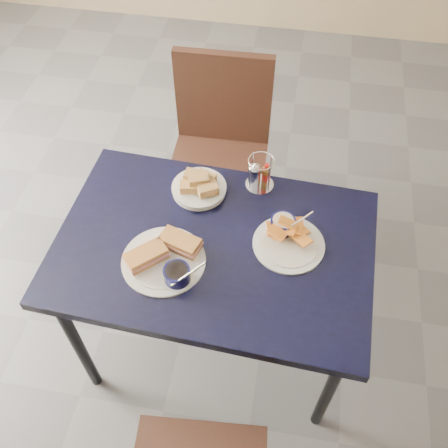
% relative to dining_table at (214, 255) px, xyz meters
% --- Properties ---
extents(ground, '(6.00, 6.00, 0.00)m').
position_rel_dining_table_xyz_m(ground, '(0.21, 0.25, -0.68)').
color(ground, '#535458').
rests_on(ground, ground).
extents(dining_table, '(1.16, 0.80, 0.75)m').
position_rel_dining_table_xyz_m(dining_table, '(0.00, 0.00, 0.00)').
color(dining_table, black).
rests_on(dining_table, ground).
extents(chair_far, '(0.46, 0.44, 0.96)m').
position_rel_dining_table_xyz_m(chair_far, '(-0.11, 0.75, -0.13)').
color(chair_far, black).
rests_on(chair_far, ground).
extents(sandwich_plate, '(0.31, 0.29, 0.12)m').
position_rel_dining_table_xyz_m(sandwich_plate, '(-0.15, -0.10, 0.10)').
color(sandwich_plate, white).
rests_on(sandwich_plate, dining_table).
extents(plantain_plate, '(0.26, 0.26, 0.12)m').
position_rel_dining_table_xyz_m(plantain_plate, '(0.25, 0.07, 0.09)').
color(plantain_plate, white).
rests_on(plantain_plate, dining_table).
extents(bread_basket, '(0.21, 0.21, 0.08)m').
position_rel_dining_table_xyz_m(bread_basket, '(-0.10, 0.24, 0.10)').
color(bread_basket, white).
rests_on(bread_basket, dining_table).
extents(condiment_caddy, '(0.11, 0.11, 0.14)m').
position_rel_dining_table_xyz_m(condiment_caddy, '(0.12, 0.31, 0.13)').
color(condiment_caddy, silver).
rests_on(condiment_caddy, dining_table).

